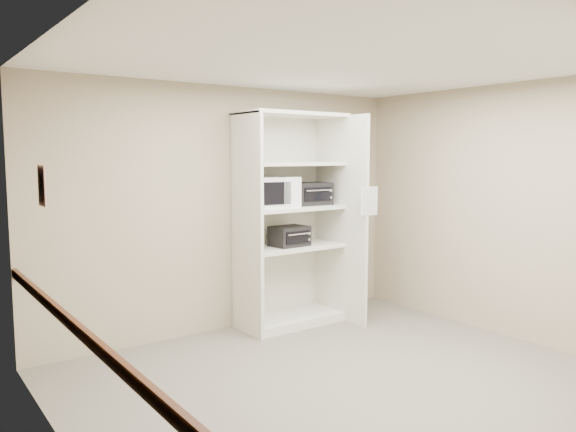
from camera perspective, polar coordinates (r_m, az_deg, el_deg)
floor at (r=5.03m, az=6.27°, el=-16.60°), size 4.50×4.00×0.01m
ceiling at (r=4.70m, az=6.67°, el=15.39°), size 4.50×4.00×0.01m
wall_back at (r=6.29m, az=-5.88°, el=0.72°), size 4.50×0.02×2.70m
wall_left at (r=3.59m, az=-21.25°, el=-3.78°), size 0.02×4.00×2.70m
wall_right at (r=6.40m, az=21.54°, el=0.42°), size 0.02×4.00×2.70m
shelving_unit at (r=6.43m, az=0.62°, el=-1.09°), size 1.24×0.92×2.42m
microwave at (r=6.23m, az=-1.87°, el=2.44°), size 0.60×0.47×0.34m
toaster_oven_upper at (r=6.55m, az=2.20°, el=2.28°), size 0.47×0.37×0.26m
toaster_oven_lower at (r=6.37m, az=0.13°, el=-2.05°), size 0.42×0.32×0.22m
paper_sign at (r=6.29m, az=8.26°, el=1.50°), size 0.25×0.01×0.31m
chair_rail at (r=3.69m, az=-20.64°, el=-10.65°), size 0.04×3.98×0.08m
wall_poster at (r=4.23m, az=-23.72°, el=2.83°), size 0.01×0.20×0.29m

